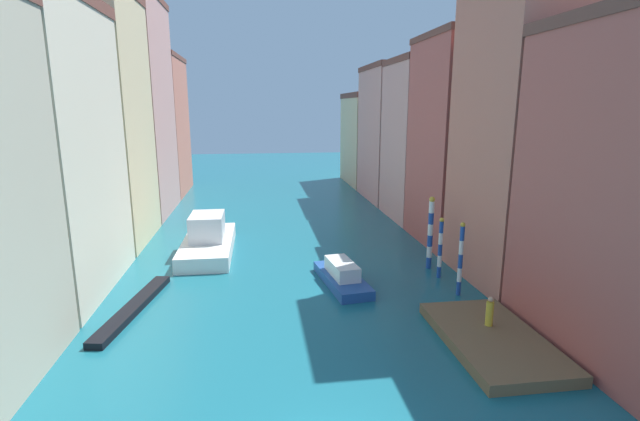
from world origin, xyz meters
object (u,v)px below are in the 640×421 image
(mooring_pole_0, at_px, (461,258))
(mooring_pole_2, at_px, (430,232))
(waterfront_dock, at_px, (492,339))
(person_on_dock, at_px, (490,312))
(gondola_black, at_px, (134,307))
(motorboat_0, at_px, (342,276))
(vaporetto_white, at_px, (208,240))
(mooring_pole_1, at_px, (440,247))

(mooring_pole_0, distance_m, mooring_pole_2, 4.80)
(waterfront_dock, distance_m, person_on_dock, 1.34)
(mooring_pole_2, xyz_separation_m, gondola_black, (-18.58, -4.41, -2.40))
(gondola_black, height_order, motorboat_0, motorboat_0)
(vaporetto_white, height_order, motorboat_0, vaporetto_white)
(waterfront_dock, distance_m, mooring_pole_2, 10.95)
(waterfront_dock, distance_m, motorboat_0, 10.20)
(vaporetto_white, distance_m, motorboat_0, 11.95)
(mooring_pole_2, bearing_deg, vaporetto_white, 159.69)
(motorboat_0, bearing_deg, waterfront_dock, -56.64)
(motorboat_0, bearing_deg, vaporetto_white, 138.69)
(waterfront_dock, xyz_separation_m, person_on_dock, (0.26, 0.92, 0.94))
(waterfront_dock, xyz_separation_m, gondola_black, (-17.66, 6.26, -0.08))
(person_on_dock, distance_m, mooring_pole_1, 7.97)
(person_on_dock, relative_size, motorboat_0, 0.23)
(person_on_dock, relative_size, vaporetto_white, 0.15)
(mooring_pole_0, height_order, gondola_black, mooring_pole_0)
(waterfront_dock, distance_m, mooring_pole_0, 6.28)
(mooring_pole_2, bearing_deg, waterfront_dock, -94.93)
(person_on_dock, height_order, vaporetto_white, vaporetto_white)
(person_on_dock, xyz_separation_m, gondola_black, (-17.92, 5.34, -1.02))
(mooring_pole_0, height_order, mooring_pole_1, mooring_pole_0)
(vaporetto_white, distance_m, gondola_black, 10.63)
(mooring_pole_1, distance_m, vaporetto_white, 17.28)
(mooring_pole_1, distance_m, gondola_black, 18.84)
(waterfront_dock, bearing_deg, mooring_pole_2, 85.07)
(mooring_pole_1, bearing_deg, mooring_pole_2, 89.53)
(gondola_black, bearing_deg, mooring_pole_1, 7.83)
(mooring_pole_0, bearing_deg, person_on_dock, -97.90)
(vaporetto_white, xyz_separation_m, motorboat_0, (8.97, -7.88, -0.45))
(mooring_pole_0, bearing_deg, motorboat_0, 158.05)
(mooring_pole_2, distance_m, vaporetto_white, 16.60)
(mooring_pole_2, distance_m, gondola_black, 19.25)
(vaporetto_white, xyz_separation_m, gondola_black, (-3.09, -10.14, -0.81))
(waterfront_dock, relative_size, mooring_pole_0, 1.74)
(vaporetto_white, height_order, gondola_black, vaporetto_white)
(waterfront_dock, height_order, person_on_dock, person_on_dock)
(waterfront_dock, bearing_deg, mooring_pole_1, 84.13)
(mooring_pole_0, distance_m, motorboat_0, 7.27)
(person_on_dock, bearing_deg, mooring_pole_1, 85.32)
(mooring_pole_0, relative_size, motorboat_0, 0.70)
(person_on_dock, relative_size, mooring_pole_2, 0.29)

